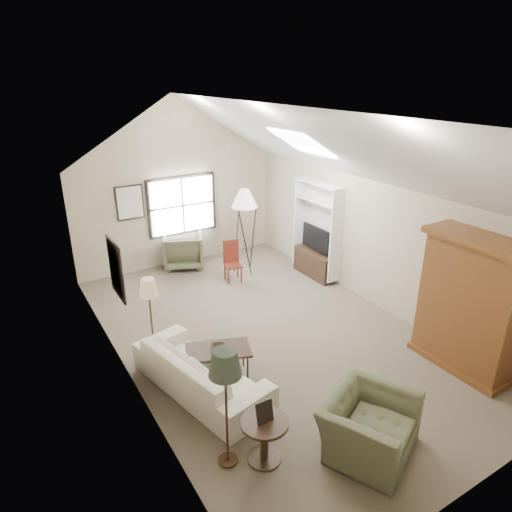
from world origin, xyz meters
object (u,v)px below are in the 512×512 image
armchair_far (183,250)px  coffee_table (219,363)px  side_chair (233,262)px  side_table (264,440)px  armchair_near (369,425)px  sofa (201,371)px  armoire (471,305)px

armchair_far → coffee_table: bearing=97.3°
side_chair → side_table: bearing=-101.5°
coffee_table → armchair_near: bearing=-68.2°
sofa → armchair_near: size_ratio=2.02×
armoire → side_chair: bearing=108.7°
sofa → coffee_table: 0.41m
armoire → sofa: (-3.86, 1.61, -0.76)m
coffee_table → side_chair: 3.53m
armchair_far → armoire: bearing=133.6°
coffee_table → side_table: (-0.27, -1.75, 0.04)m
armchair_far → side_chair: (0.62, -1.36, 0.04)m
armoire → side_chair: armoire is taller
armchair_near → side_chair: 5.36m
side_table → coffee_table: bearing=81.1°
armoire → side_chair: (-1.61, 4.74, -0.64)m
armoire → armchair_near: (-2.57, -0.53, -0.73)m
armoire → armchair_far: armoire is taller
sofa → armchair_far: armchair_far is taller
sofa → side_table: size_ratio=3.99×
sofa → armchair_near: (1.29, -2.14, 0.03)m
armchair_far → side_chair: side_chair is taller
sofa → side_chair: bearing=-48.9°
armchair_near → armoire: bearing=-13.5°
sofa → side_table: sofa is taller
coffee_table → side_table: size_ratio=1.68×
armoire → armchair_far: (-2.23, 6.10, -0.67)m
armoire → side_chair: 5.05m
armoire → sofa: 4.25m
armchair_near → side_chair: side_chair is taller
armchair_near → side_table: 1.31m
armchair_far → side_table: size_ratio=1.60×
side_table → side_chair: 5.21m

